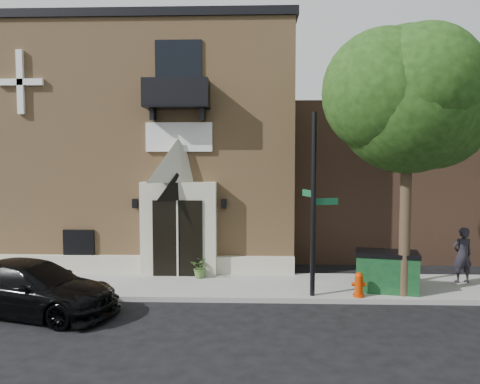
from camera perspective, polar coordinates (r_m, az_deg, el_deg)
The scene contains 11 objects.
ground at distance 13.92m, azimuth -5.13°, elevation -13.27°, with size 120.00×120.00×0.00m, color black.
sidewalk at distance 15.25m, azimuth -0.61°, elevation -11.42°, with size 42.00×3.00×0.15m, color gray.
church at distance 21.66m, azimuth -10.46°, elevation 5.27°, with size 12.20×11.01×9.30m.
neighbour_building at distance 24.49m, azimuth 26.96°, elevation 1.39°, with size 18.00×8.00×6.40m, color brown.
street_tree_left at distance 14.32m, azimuth 20.04°, elevation 10.72°, with size 4.97×4.38×7.77m.
black_sedan at distance 13.90m, azimuth -24.07°, elevation -10.63°, with size 1.97×4.85×1.41m, color black.
street_sign at distance 13.70m, azimuth 8.96°, elevation -1.47°, with size 0.99×0.82×5.33m.
fire_hydrant at distance 14.23m, azimuth 14.28°, elevation -10.89°, with size 0.41×0.33×0.72m.
dumpster at distance 15.02m, azimuth 17.44°, elevation -9.15°, with size 2.01×1.40×1.20m.
planter at distance 15.97m, azimuth -4.80°, elevation -9.12°, with size 0.65×0.56×0.72m, color #507335.
pedestrian_near at distance 16.83m, azimuth 25.48°, elevation -6.94°, with size 0.66×0.43×1.80m, color black.
Camera 1 is at (1.68, -13.19, 4.13)m, focal length 35.00 mm.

